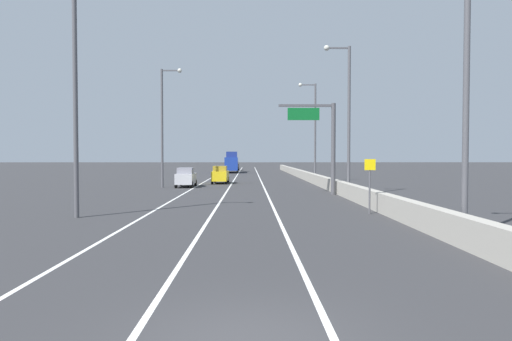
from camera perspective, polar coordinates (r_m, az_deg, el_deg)
The scene contains 16 objects.
ground_plane at distance 71.83m, azimuth -0.85°, elevation -0.72°, with size 320.00×320.00×0.00m, color #2D2D30.
lane_stripe_left at distance 63.08m, azimuth -5.85°, elevation -1.08°, with size 0.16×130.00×0.00m, color silver.
lane_stripe_center at distance 62.87m, azimuth -2.67°, elevation -1.08°, with size 0.16×130.00×0.00m, color silver.
lane_stripe_right at distance 62.85m, azimuth 0.52°, elevation -1.08°, with size 0.16×130.00×0.00m, color silver.
jersey_barrier_right at distance 48.41m, azimuth 8.09°, elevation -1.31°, with size 0.60×120.00×1.10m, color #9E998E.
overhead_sign_gantry at distance 38.10m, azimuth 8.49°, elevation 4.13°, with size 4.68×0.36×7.50m.
speed_advisory_sign at distance 25.87m, azimuth 13.95°, elevation -1.37°, with size 0.60×0.11×3.00m.
lamp_post_right_near at distance 19.72m, azimuth 24.10°, elevation 12.06°, with size 2.14×0.44×11.92m.
lamp_post_right_second at distance 37.35m, azimuth 11.14°, elevation 7.25°, with size 2.14×0.44×11.92m.
lamp_post_right_third at distance 55.81m, azimuth 7.13°, elevation 5.46°, with size 2.14×0.44×11.92m.
lamp_post_left_near at distance 25.40m, azimuth -21.06°, elevation 9.75°, with size 2.14×0.44×11.92m.
lamp_post_left_mid at distance 47.06m, azimuth -11.33°, elevation 6.12°, with size 2.14×0.44×11.92m.
car_yellow_0 at distance 53.04m, azimuth -4.45°, elevation -0.53°, with size 1.85×4.31×2.03m.
car_black_1 at distance 101.23m, azimuth -2.68°, elevation 0.59°, with size 1.97×4.69×2.05m.
car_silver_2 at distance 47.58m, azimuth -8.69°, elevation -0.84°, with size 1.81×4.53×1.98m.
box_truck at distance 87.86m, azimuth -3.06°, elevation 0.94°, with size 2.66×9.54×4.03m.
Camera 1 is at (0.04, -7.76, 3.17)m, focal length 32.21 mm.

